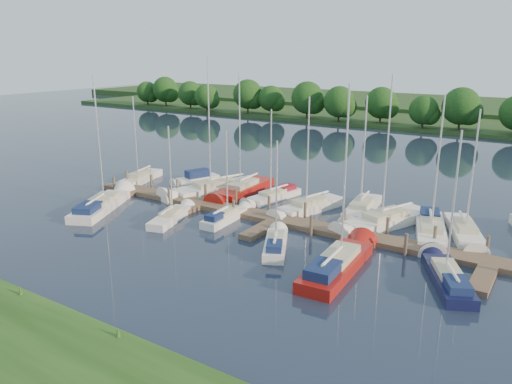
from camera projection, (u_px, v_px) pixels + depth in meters
The scene contains 22 objects.
ground at pixel (220, 254), 34.47m from camera, with size 260.00×260.00×0.00m, color #1A2535.
dock at pixel (274, 222), 40.32m from camera, with size 40.00×6.00×0.40m.
mooring_pilings at pixel (281, 213), 41.11m from camera, with size 38.24×2.84×2.00m.
far_shore at pixel (456, 122), 94.96m from camera, with size 180.00×30.00×0.60m, color #1F4119.
distant_hill at pixel (480, 107), 115.04m from camera, with size 220.00×40.00×1.40m, color #304920.
treeline at pixel (465, 109), 81.59m from camera, with size 147.22×9.77×8.24m.
sailboat_n_0 at pixel (140, 179), 53.05m from camera, with size 3.23×7.35×9.44m.
motorboat at pixel (196, 180), 52.68m from camera, with size 3.13×5.26×1.74m.
sailboat_n_2 at pixel (213, 190), 49.16m from camera, with size 5.84×10.57×13.50m.
sailboat_n_3 at pixel (242, 191), 48.74m from camera, with size 2.62×9.54×12.15m.
sailboat_n_4 at pixel (273, 197), 46.84m from camera, with size 2.75×6.99×8.82m.
sailboat_n_5 at pixel (308, 208), 43.47m from camera, with size 3.73×8.06×10.36m.
sailboat_n_6 at pixel (361, 210), 43.00m from camera, with size 2.82×8.24×10.47m.
sailboat_n_7 at pixel (384, 223), 39.91m from camera, with size 5.55×9.52×12.34m.
sailboat_n_8 at pixel (431, 231), 37.91m from camera, with size 4.09×8.71×11.01m.
sailboat_n_9 at pixel (464, 233), 37.64m from camera, with size 4.17×7.74×10.00m.
sailboat_s_0 at pixel (102, 205), 44.14m from camera, with size 5.52×9.36×12.06m.
sailboat_s_1 at pixel (171, 217), 41.22m from camera, with size 2.88×6.32×8.12m.
sailboat_s_2 at pixel (225, 218), 40.97m from camera, with size 1.70×5.98×7.80m.
sailboat_s_3 at pixel (276, 245), 35.28m from camera, with size 3.77×5.98×8.06m.
sailboat_s_4 at pixel (338, 266), 31.86m from camera, with size 2.75×9.61×12.23m.
sailboat_s_5 at pixel (447, 278), 30.17m from camera, with size 4.54×7.31×9.62m.
Camera 1 is at (19.38, -25.50, 13.68)m, focal length 35.00 mm.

